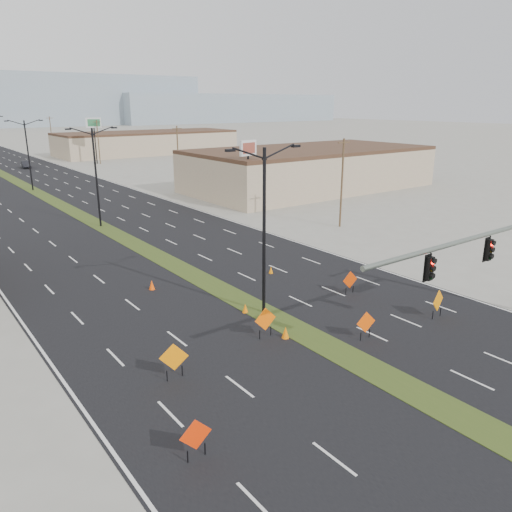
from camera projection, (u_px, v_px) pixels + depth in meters
ground at (433, 402)px, 21.49m from camera, size 600.00×600.00×0.00m
building_se_near at (310, 170)px, 74.59m from camera, size 36.00×18.00×5.50m
building_se_far at (148, 143)px, 126.78m from camera, size 44.00×16.00×5.00m
mesa_east at (225, 108)px, 343.93m from camera, size 160.00×50.00×18.00m
signal_mast at (506, 252)px, 26.50m from camera, size 16.30×0.60×8.00m
streetlight_0 at (264, 227)px, 29.10m from camera, size 5.15×0.24×10.02m
streetlight_1 at (96, 174)px, 50.56m from camera, size 5.15×0.24×10.02m
streetlight_2 at (28, 153)px, 72.03m from camera, size 5.15×0.24×10.02m
utility_pole_0 at (342, 182)px, 50.70m from camera, size 1.60×0.20×9.00m
utility_pole_1 at (178, 155)px, 77.53m from camera, size 1.60×0.20×9.00m
utility_pole_2 at (98, 141)px, 104.37m from camera, size 1.60×0.20×9.00m
utility_pole_3 at (51, 133)px, 131.20m from camera, size 1.60×0.20×9.00m
car_mid at (26, 165)px, 98.67m from camera, size 1.98×4.33×1.38m
construction_sign_0 at (196, 436)px, 17.81m from camera, size 1.23×0.19×1.65m
construction_sign_1 at (174, 358)px, 23.03m from camera, size 1.26×0.59×1.81m
construction_sign_2 at (265, 320)px, 27.14m from camera, size 1.32×0.18×1.76m
construction_sign_3 at (366, 323)px, 26.98m from camera, size 1.19×0.28×1.61m
construction_sign_4 at (438, 302)px, 29.66m from camera, size 1.32×0.29×1.77m
construction_sign_5 at (350, 281)px, 33.47m from camera, size 1.20×0.18×1.60m
cone_0 at (285, 332)px, 27.26m from camera, size 0.55×0.55×0.69m
cone_1 at (245, 308)px, 30.59m from camera, size 0.47×0.47×0.60m
cone_2 at (271, 270)px, 37.66m from camera, size 0.36×0.36×0.55m
cone_3 at (152, 285)px, 34.38m from camera, size 0.46×0.46×0.68m
pole_sign_east_near at (248, 154)px, 58.72m from camera, size 2.68×0.97×8.19m
pole_sign_east_far at (94, 126)px, 103.96m from camera, size 2.98×1.51×9.44m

